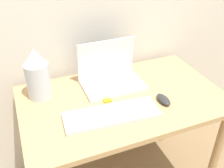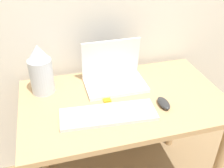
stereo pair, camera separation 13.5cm
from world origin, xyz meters
name	(u,v)px [view 1 (the left image)]	position (x,y,z in m)	size (l,w,h in m)	color
desk	(123,113)	(0.00, 0.33, 0.64)	(1.10, 0.66, 0.75)	tan
laptop	(110,75)	(-0.01, 0.49, 0.80)	(0.34, 0.24, 0.25)	white
keyboard	(112,114)	(-0.12, 0.21, 0.76)	(0.48, 0.20, 0.02)	silver
mouse	(163,99)	(0.18, 0.21, 0.76)	(0.05, 0.11, 0.03)	#2D2D2D
vase	(37,74)	(-0.41, 0.51, 0.88)	(0.13, 0.13, 0.28)	silver
mp3_player	(107,99)	(-0.09, 0.34, 0.75)	(0.04, 0.05, 0.01)	orange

